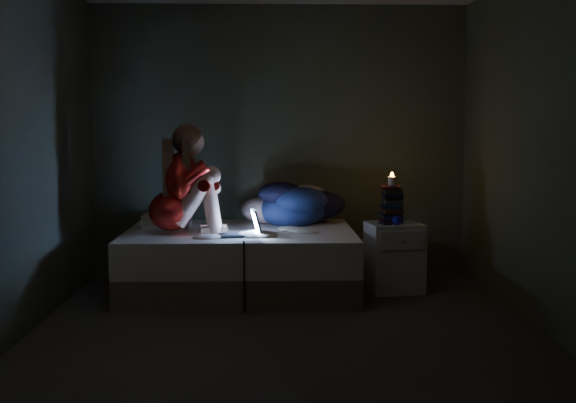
{
  "coord_description": "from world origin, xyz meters",
  "views": [
    {
      "loc": [
        -0.12,
        -5.17,
        1.44
      ],
      "look_at": [
        0.05,
        1.0,
        0.8
      ],
      "focal_mm": 45.35,
      "sensor_mm": 36.0,
      "label": 1
    }
  ],
  "objects_px": {
    "bed": "(240,261)",
    "phone": "(384,223)",
    "woman": "(171,179)",
    "nightstand": "(394,257)",
    "laptop": "(239,222)",
    "candle": "(392,179)"
  },
  "relations": [
    {
      "from": "phone",
      "to": "woman",
      "type": "bearing_deg",
      "value": 175.75
    },
    {
      "from": "bed",
      "to": "laptop",
      "type": "distance_m",
      "value": 0.53
    },
    {
      "from": "nightstand",
      "to": "phone",
      "type": "distance_m",
      "value": 0.33
    },
    {
      "from": "bed",
      "to": "nightstand",
      "type": "relative_size",
      "value": 3.27
    },
    {
      "from": "candle",
      "to": "phone",
      "type": "xyz_separation_m",
      "value": [
        -0.08,
        -0.11,
        -0.37
      ]
    },
    {
      "from": "bed",
      "to": "laptop",
      "type": "bearing_deg",
      "value": -88.65
    },
    {
      "from": "laptop",
      "to": "phone",
      "type": "relative_size",
      "value": 2.35
    },
    {
      "from": "bed",
      "to": "phone",
      "type": "xyz_separation_m",
      "value": [
        1.24,
        -0.09,
        0.34
      ]
    },
    {
      "from": "laptop",
      "to": "nightstand",
      "type": "distance_m",
      "value": 1.42
    },
    {
      "from": "woman",
      "to": "nightstand",
      "type": "xyz_separation_m",
      "value": [
        1.91,
        0.19,
        -0.7
      ]
    },
    {
      "from": "laptop",
      "to": "woman",
      "type": "bearing_deg",
      "value": 156.71
    },
    {
      "from": "laptop",
      "to": "candle",
      "type": "height_order",
      "value": "candle"
    },
    {
      "from": "phone",
      "to": "nightstand",
      "type": "bearing_deg",
      "value": 19.87
    },
    {
      "from": "bed",
      "to": "candle",
      "type": "bearing_deg",
      "value": 0.83
    },
    {
      "from": "laptop",
      "to": "nightstand",
      "type": "height_order",
      "value": "laptop"
    },
    {
      "from": "woman",
      "to": "candle",
      "type": "relative_size",
      "value": 11.54
    },
    {
      "from": "nightstand",
      "to": "candle",
      "type": "height_order",
      "value": "candle"
    },
    {
      "from": "bed",
      "to": "candle",
      "type": "height_order",
      "value": "candle"
    },
    {
      "from": "phone",
      "to": "candle",
      "type": "bearing_deg",
      "value": 45.45
    },
    {
      "from": "laptop",
      "to": "candle",
      "type": "relative_size",
      "value": 4.12
    },
    {
      "from": "phone",
      "to": "bed",
      "type": "bearing_deg",
      "value": 167.26
    },
    {
      "from": "candle",
      "to": "laptop",
      "type": "bearing_deg",
      "value": -163.96
    }
  ]
}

